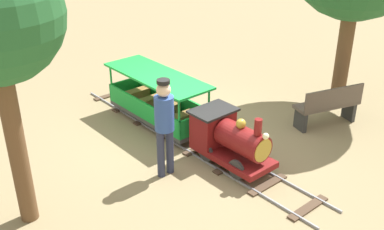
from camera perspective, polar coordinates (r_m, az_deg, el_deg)
The scene contains 6 objects.
ground_plane at distance 8.26m, azimuth 0.05°, elevation -3.45°, with size 60.00×60.00×0.00m, color #8C7A56.
track at distance 8.33m, azimuth -0.51°, elevation -3.04°, with size 0.78×6.05×0.04m.
locomotive at distance 7.45m, azimuth 4.59°, elevation -2.81°, with size 0.74×1.45×1.00m.
passenger_car at distance 8.78m, azimuth -4.32°, elevation 1.45°, with size 0.84×2.35×0.97m.
conductor_person at distance 6.93m, azimuth -3.46°, elevation -0.68°, with size 0.30×0.30×1.62m.
park_bench at distance 9.06m, azimuth 16.62°, elevation 1.12°, with size 1.36×0.78×0.82m.
Camera 1 is at (4.70, 5.43, 4.08)m, focal length 42.85 mm.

